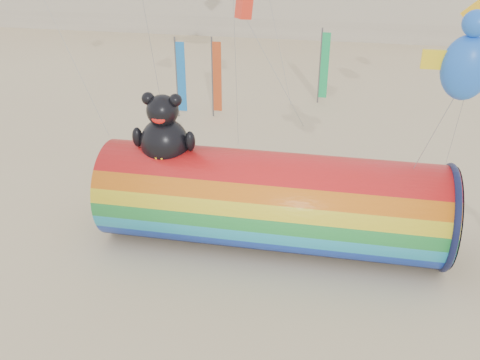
# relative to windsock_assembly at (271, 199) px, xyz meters

# --- Properties ---
(ground) EXTENTS (160.00, 160.00, 0.00)m
(ground) POSITION_rel_windsock_assembly_xyz_m (-1.90, -0.77, -2.08)
(ground) COLOR #CCB58C
(ground) RESTS_ON ground
(windsock_assembly) EXTENTS (13.58, 4.14, 6.26)m
(windsock_assembly) POSITION_rel_windsock_assembly_xyz_m (0.00, 0.00, 0.00)
(windsock_assembly) COLOR red
(windsock_assembly) RESTS_ON ground
(festival_banners) EXTENTS (9.49, 4.58, 5.20)m
(festival_banners) POSITION_rel_windsock_assembly_xyz_m (-4.08, 15.26, 0.56)
(festival_banners) COLOR #59595E
(festival_banners) RESTS_ON ground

